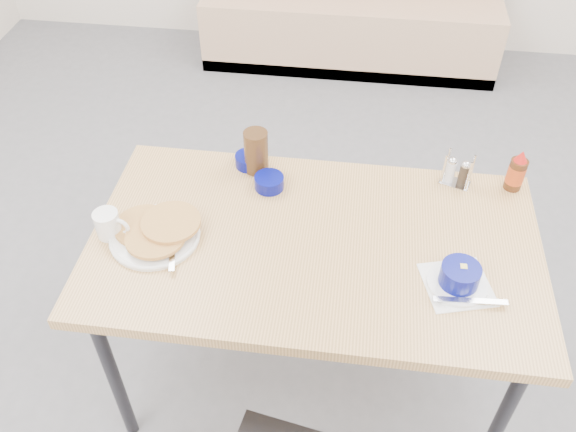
# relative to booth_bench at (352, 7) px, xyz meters

# --- Properties ---
(ground) EXTENTS (6.00, 6.00, 0.00)m
(ground) POSITION_rel_booth_bench_xyz_m (0.00, -2.78, -0.35)
(ground) COLOR slate
(ground) RESTS_ON ground
(booth_bench) EXTENTS (1.90, 0.56, 1.22)m
(booth_bench) POSITION_rel_booth_bench_xyz_m (0.00, 0.00, 0.00)
(booth_bench) COLOR tan
(booth_bench) RESTS_ON ground
(dining_table) EXTENTS (1.40, 0.80, 0.76)m
(dining_table) POSITION_rel_booth_bench_xyz_m (0.00, -2.53, 0.35)
(dining_table) COLOR tan
(dining_table) RESTS_ON ground
(pancake_plate) EXTENTS (0.28, 0.28, 0.05)m
(pancake_plate) POSITION_rel_booth_bench_xyz_m (-0.49, -2.58, 0.43)
(pancake_plate) COLOR white
(pancake_plate) RESTS_ON dining_table
(coffee_mug) EXTENTS (0.12, 0.08, 0.09)m
(coffee_mug) POSITION_rel_booth_bench_xyz_m (-0.64, -2.59, 0.46)
(coffee_mug) COLOR white
(coffee_mug) RESTS_ON dining_table
(grits_setting) EXTENTS (0.25, 0.23, 0.08)m
(grits_setting) POSITION_rel_booth_bench_xyz_m (0.43, -2.66, 0.44)
(grits_setting) COLOR white
(grits_setting) RESTS_ON dining_table
(creamer_bowl) EXTENTS (0.10, 0.10, 0.04)m
(creamer_bowl) POSITION_rel_booth_bench_xyz_m (-0.27, -2.19, 0.43)
(creamer_bowl) COLOR #040969
(creamer_bowl) RESTS_ON dining_table
(butter_bowl) EXTENTS (0.10, 0.10, 0.04)m
(butter_bowl) POSITION_rel_booth_bench_xyz_m (-0.18, -2.30, 0.43)
(butter_bowl) COLOR #040969
(butter_bowl) RESTS_ON dining_table
(amber_tumbler) EXTENTS (0.11, 0.11, 0.16)m
(amber_tumbler) POSITION_rel_booth_bench_xyz_m (-0.24, -2.21, 0.49)
(amber_tumbler) COLOR #3F2714
(amber_tumbler) RESTS_ON dining_table
(condiment_caddy) EXTENTS (0.11, 0.09, 0.12)m
(condiment_caddy) POSITION_rel_booth_bench_xyz_m (0.45, -2.20, 0.45)
(condiment_caddy) COLOR silver
(condiment_caddy) RESTS_ON dining_table
(syrup_bottle) EXTENTS (0.06, 0.06, 0.15)m
(syrup_bottle) POSITION_rel_booth_bench_xyz_m (0.64, -2.19, 0.48)
(syrup_bottle) COLOR #47230F
(syrup_bottle) RESTS_ON dining_table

